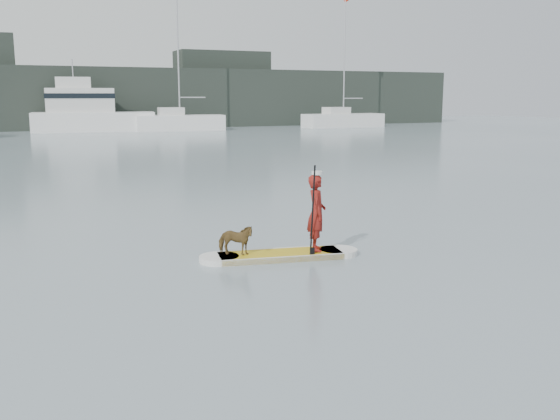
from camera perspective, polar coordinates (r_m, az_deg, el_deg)
name	(u,v)px	position (r m, az deg, el deg)	size (l,w,h in m)	color
ground	(244,246)	(13.79, -3.30, -3.32)	(140.00, 140.00, 0.00)	slate
paddleboard	(280,255)	(12.75, 0.00, -4.16)	(3.26, 1.27, 0.12)	gold
paddler	(317,213)	(12.76, 3.36, -0.26)	(0.57, 0.38, 1.58)	maroon
white_cap	(317,173)	(12.63, 3.40, 3.41)	(0.22, 0.22, 0.07)	silver
dog	(235,240)	(12.49, -4.10, -2.75)	(0.33, 0.73, 0.62)	#52391C
paddle	(313,221)	(12.45, 2.99, -1.05)	(0.10, 0.30, 2.00)	black
sailboat_e	(179,121)	(60.31, -9.20, 8.01)	(8.47, 3.52, 11.95)	white
sailboat_f	(343,119)	(65.96, 5.75, 8.31)	(8.87, 3.08, 13.08)	white
motor_yacht_a	(88,112)	(60.37, -17.14, 8.60)	(11.15, 4.78, 6.47)	white
shore_mass	(51,98)	(65.70, -20.21, 9.57)	(90.00, 6.00, 6.00)	black
shore_building_east	(223,89)	(70.31, -5.28, 10.98)	(10.00, 4.00, 8.00)	black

